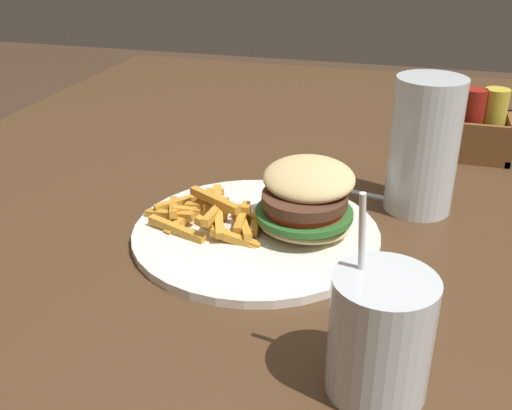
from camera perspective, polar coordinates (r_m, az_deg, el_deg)
The scene contains 6 objects.
dining_table at distance 0.86m, azimuth 5.82°, elevation -4.60°, with size 1.23×1.42×0.73m.
meal_plate_near at distance 0.68m, azimuth 1.77°, elevation -1.27°, with size 0.28×0.28×0.10m.
beer_glass at distance 0.76m, azimuth 15.69°, elevation 5.29°, with size 0.08×0.08×0.17m.
juice_glass at distance 0.47m, azimuth 11.69°, elevation -12.41°, with size 0.08×0.08×0.16m.
spoon at distance 0.83m, azimuth 5.03°, elevation 2.60°, with size 0.18×0.07×0.02m.
condiment_caddy at distance 0.98m, azimuth 20.54°, elevation 6.63°, with size 0.09×0.09×0.10m.
Camera 1 is at (0.12, -0.73, 1.07)m, focal length 42.00 mm.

